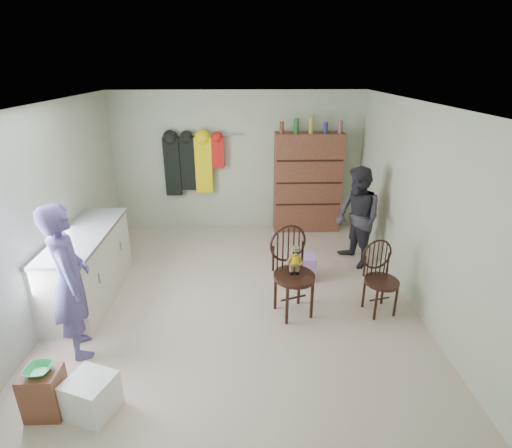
{
  "coord_description": "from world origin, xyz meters",
  "views": [
    {
      "loc": [
        0.1,
        -4.67,
        2.92
      ],
      "look_at": [
        0.25,
        0.2,
        0.95
      ],
      "focal_mm": 28.0,
      "sensor_mm": 36.0,
      "label": 1
    }
  ],
  "objects_px": {
    "counter": "(88,266)",
    "chair_front": "(292,267)",
    "dresser": "(307,182)",
    "chair_far": "(380,275)"
  },
  "relations": [
    {
      "from": "counter",
      "to": "chair_front",
      "type": "height_order",
      "value": "chair_front"
    },
    {
      "from": "counter",
      "to": "chair_front",
      "type": "xyz_separation_m",
      "value": [
        2.62,
        -0.4,
        0.15
      ]
    },
    {
      "from": "counter",
      "to": "chair_front",
      "type": "relative_size",
      "value": 1.66
    },
    {
      "from": "counter",
      "to": "chair_far",
      "type": "relative_size",
      "value": 2.01
    },
    {
      "from": "chair_front",
      "to": "dresser",
      "type": "distance_m",
      "value": 2.77
    },
    {
      "from": "counter",
      "to": "chair_far",
      "type": "distance_m",
      "value": 3.73
    },
    {
      "from": "counter",
      "to": "dresser",
      "type": "relative_size",
      "value": 0.9
    },
    {
      "from": "chair_front",
      "to": "chair_far",
      "type": "relative_size",
      "value": 1.21
    },
    {
      "from": "counter",
      "to": "dresser",
      "type": "xyz_separation_m",
      "value": [
        3.2,
        2.3,
        0.44
      ]
    },
    {
      "from": "chair_front",
      "to": "counter",
      "type": "bearing_deg",
      "value": 151.97
    }
  ]
}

